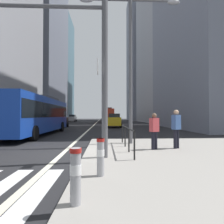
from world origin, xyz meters
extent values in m
plane|color=black|center=(0.00, 20.00, 0.00)|extent=(160.00, 160.00, 0.00)
cube|color=gray|center=(5.50, -1.00, 0.07)|extent=(9.00, 10.00, 0.15)
cube|color=silver|center=(0.35, -4.00, 0.01)|extent=(0.45, 3.20, 0.01)
cube|color=silver|center=(1.25, -4.00, 0.01)|extent=(0.45, 3.20, 0.01)
cube|color=silver|center=(2.15, -4.00, 0.01)|extent=(0.45, 3.20, 0.01)
cube|color=silver|center=(3.05, -4.00, 0.01)|extent=(0.45, 3.20, 0.01)
cube|color=beige|center=(0.00, 30.00, 0.01)|extent=(0.20, 80.00, 0.01)
cube|color=slate|center=(-16.00, 40.28, 19.49)|extent=(13.37, 20.24, 38.97)
cube|color=slate|center=(-16.00, 62.59, 19.18)|extent=(10.70, 17.04, 38.35)
cube|color=#9E9EA3|center=(17.00, 39.87, 19.96)|extent=(10.28, 20.60, 39.92)
cube|color=slate|center=(17.00, 61.59, 23.33)|extent=(11.72, 16.54, 46.66)
cube|color=#14389E|center=(-3.90, 8.09, 1.73)|extent=(2.63, 11.90, 2.75)
cube|color=black|center=(-3.90, 8.09, 2.07)|extent=(2.66, 11.66, 1.10)
cube|color=#4C4C51|center=(-3.88, 9.87, 3.25)|extent=(1.80, 4.29, 0.30)
cylinder|color=black|center=(-2.74, 4.28, 0.50)|extent=(0.31, 1.00, 1.00)
cylinder|color=black|center=(-2.66, 11.88, 0.50)|extent=(0.31, 1.00, 1.00)
cylinder|color=black|center=(-5.06, 11.90, 0.50)|extent=(0.31, 1.00, 1.00)
cube|color=red|center=(2.52, 35.10, 1.73)|extent=(2.66, 11.23, 2.75)
cube|color=black|center=(2.52, 35.10, 2.07)|extent=(2.69, 11.01, 1.10)
cube|color=#4C4C51|center=(2.55, 33.42, 3.25)|extent=(1.81, 4.06, 0.30)
cylinder|color=black|center=(1.27, 38.67, 0.50)|extent=(0.31, 1.00, 1.00)
cylinder|color=black|center=(3.67, 38.70, 0.50)|extent=(0.31, 1.00, 1.00)
cylinder|color=black|center=(1.37, 31.50, 0.50)|extent=(0.31, 1.00, 1.00)
cylinder|color=black|center=(3.77, 31.53, 0.50)|extent=(0.31, 1.00, 1.00)
cube|color=red|center=(2.52, 52.25, 1.73)|extent=(2.58, 10.66, 2.75)
cube|color=black|center=(2.52, 52.25, 2.07)|extent=(2.62, 10.45, 1.10)
cube|color=#4C4C51|center=(2.51, 50.66, 3.25)|extent=(1.78, 3.84, 0.30)
cylinder|color=black|center=(1.34, 55.67, 0.50)|extent=(0.31, 1.00, 1.00)
cylinder|color=black|center=(3.74, 55.65, 0.50)|extent=(0.31, 1.00, 1.00)
cylinder|color=black|center=(1.29, 48.85, 0.50)|extent=(0.31, 1.00, 1.00)
cylinder|color=black|center=(3.69, 48.84, 0.50)|extent=(0.31, 1.00, 1.00)
cube|color=silver|center=(-7.00, 44.87, 0.87)|extent=(1.83, 4.11, 1.10)
cube|color=black|center=(-7.00, 45.02, 1.68)|extent=(1.52, 2.23, 0.52)
cylinder|color=black|center=(-6.11, 43.47, 0.32)|extent=(0.23, 0.64, 0.64)
cylinder|color=black|center=(-7.93, 43.49, 0.32)|extent=(0.23, 0.64, 0.64)
cylinder|color=black|center=(-6.07, 46.24, 0.32)|extent=(0.23, 0.64, 0.64)
cylinder|color=black|center=(-7.89, 46.27, 0.32)|extent=(0.23, 0.64, 0.64)
cube|color=gold|center=(3.21, 18.32, 0.87)|extent=(1.89, 4.18, 1.10)
cube|color=black|center=(3.20, 18.17, 1.68)|extent=(1.56, 2.27, 0.52)
cylinder|color=black|center=(2.34, 19.75, 0.32)|extent=(0.24, 0.65, 0.64)
cylinder|color=black|center=(4.16, 19.70, 0.32)|extent=(0.24, 0.65, 0.64)
cylinder|color=black|center=(2.26, 16.94, 0.32)|extent=(0.24, 0.65, 0.64)
cylinder|color=black|center=(4.08, 16.89, 0.32)|extent=(0.24, 0.65, 0.64)
cube|color=maroon|center=(3.39, 24.42, 0.87)|extent=(1.88, 4.34, 1.10)
cube|color=black|center=(3.39, 24.27, 1.68)|extent=(1.55, 2.35, 0.52)
cylinder|color=black|center=(2.51, 25.90, 0.32)|extent=(0.23, 0.64, 0.64)
cylinder|color=black|center=(4.33, 25.86, 0.32)|extent=(0.23, 0.64, 0.64)
cylinder|color=black|center=(2.45, 22.98, 0.32)|extent=(0.23, 0.64, 0.64)
cylinder|color=black|center=(4.27, 22.94, 0.32)|extent=(0.23, 0.64, 0.64)
cube|color=black|center=(-4.43, 18.16, 0.87)|extent=(1.78, 4.39, 1.10)
cube|color=black|center=(-4.43, 18.31, 1.68)|extent=(1.50, 2.37, 0.52)
cylinder|color=black|center=(-3.52, 16.66, 0.32)|extent=(0.22, 0.64, 0.64)
cylinder|color=black|center=(-5.34, 16.66, 0.32)|extent=(0.22, 0.64, 0.64)
cylinder|color=black|center=(-3.52, 19.65, 0.32)|extent=(0.22, 0.64, 0.64)
cylinder|color=black|center=(-5.34, 19.65, 0.32)|extent=(0.22, 0.64, 0.64)
cylinder|color=#515156|center=(1.80, -1.42, 3.15)|extent=(0.22, 0.22, 6.00)
cylinder|color=#515156|center=(-1.24, -1.42, 5.55)|extent=(6.10, 0.14, 0.14)
cube|color=white|center=(1.55, -1.60, 3.35)|extent=(0.04, 0.60, 0.44)
cylinder|color=#56565B|center=(3.22, 1.97, 4.15)|extent=(0.20, 0.20, 8.00)
cylinder|color=#56565B|center=(2.02, 1.97, 7.95)|extent=(2.40, 0.10, 0.10)
ellipsoid|color=#B2B2B7|center=(0.82, 1.97, 7.90)|extent=(0.70, 0.32, 0.20)
cylinder|color=#56565B|center=(4.42, 1.97, 7.95)|extent=(2.40, 0.10, 0.10)
ellipsoid|color=#B2B2B7|center=(5.62, 1.97, 7.90)|extent=(0.70, 0.32, 0.20)
cylinder|color=#99999E|center=(1.30, -5.00, 0.62)|extent=(0.18, 0.18, 0.94)
cylinder|color=white|center=(1.30, -5.00, 0.73)|extent=(0.19, 0.19, 0.17)
cylinder|color=#B21E19|center=(1.30, -5.00, 1.05)|extent=(0.20, 0.20, 0.08)
cylinder|color=#99999E|center=(1.69, -3.50, 0.61)|extent=(0.18, 0.18, 0.92)
cylinder|color=white|center=(1.69, -3.50, 0.72)|extent=(0.19, 0.19, 0.17)
cylinder|color=#B21E19|center=(1.69, -3.50, 1.03)|extent=(0.20, 0.20, 0.08)
cylinder|color=black|center=(2.80, -1.87, 0.62)|extent=(0.06, 0.06, 0.95)
cylinder|color=black|center=(2.80, -0.48, 0.62)|extent=(0.06, 0.06, 0.95)
cylinder|color=black|center=(2.80, 0.92, 0.62)|extent=(0.06, 0.06, 0.95)
cylinder|color=black|center=(2.80, 2.31, 0.62)|extent=(0.06, 0.06, 0.95)
cylinder|color=black|center=(2.80, 0.22, 1.10)|extent=(0.06, 4.18, 0.06)
cylinder|color=black|center=(4.07, 0.12, 0.54)|extent=(0.15, 0.15, 0.78)
cylinder|color=black|center=(3.93, 0.03, 0.54)|extent=(0.15, 0.15, 0.78)
cube|color=#B73D42|center=(4.00, 0.08, 1.23)|extent=(0.45, 0.40, 0.60)
sphere|color=brown|center=(4.00, 0.08, 1.64)|extent=(0.21, 0.21, 0.21)
cylinder|color=black|center=(5.14, 0.34, 0.58)|extent=(0.15, 0.15, 0.86)
cylinder|color=black|center=(5.00, 0.25, 0.58)|extent=(0.15, 0.15, 0.86)
cube|color=#38568E|center=(5.07, 0.30, 1.34)|extent=(0.45, 0.40, 0.66)
sphere|color=tan|center=(5.07, 0.30, 1.79)|extent=(0.24, 0.24, 0.24)
camera|label=1|loc=(1.78, -8.20, 1.63)|focal=30.36mm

